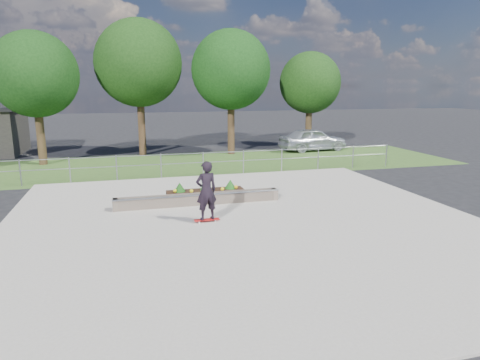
% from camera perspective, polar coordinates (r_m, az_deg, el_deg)
% --- Properties ---
extents(ground, '(120.00, 120.00, 0.00)m').
position_cam_1_polar(ground, '(13.60, 0.84, -5.90)').
color(ground, black).
rests_on(ground, ground).
extents(grass_verge, '(30.00, 8.00, 0.02)m').
position_cam_1_polar(grass_verge, '(24.06, -6.39, 2.14)').
color(grass_verge, '#345321').
rests_on(grass_verge, ground).
extents(concrete_slab, '(15.00, 15.00, 0.06)m').
position_cam_1_polar(concrete_slab, '(13.59, 0.84, -5.78)').
color(concrete_slab, '#A0998D').
rests_on(concrete_slab, ground).
extents(fence, '(20.06, 0.06, 1.20)m').
position_cam_1_polar(fence, '(20.53, -4.93, 2.55)').
color(fence, '#92959B').
rests_on(fence, ground).
extents(tree_far_left, '(4.55, 4.55, 7.15)m').
position_cam_1_polar(tree_far_left, '(25.80, -25.70, 12.52)').
color(tree_far_left, '#332314').
rests_on(tree_far_left, ground).
extents(tree_mid_left, '(5.25, 5.25, 8.25)m').
position_cam_1_polar(tree_mid_left, '(27.46, -13.37, 14.89)').
color(tree_mid_left, '#332014').
rests_on(tree_mid_left, ground).
extents(tree_mid_right, '(4.90, 4.90, 7.70)m').
position_cam_1_polar(tree_mid_right, '(27.23, -1.23, 14.44)').
color(tree_mid_right, '#332114').
rests_on(tree_mid_right, ground).
extents(tree_far_right, '(4.20, 4.20, 6.60)m').
position_cam_1_polar(tree_far_right, '(30.61, 9.31, 12.65)').
color(tree_far_right, '#372716').
rests_on(tree_far_right, ground).
extents(grind_ledge, '(6.00, 0.44, 0.43)m').
position_cam_1_polar(grind_ledge, '(15.60, -5.55, -2.54)').
color(grind_ledge, brown).
rests_on(grind_ledge, concrete_slab).
extents(planter_bed, '(3.00, 1.20, 0.61)m').
position_cam_1_polar(planter_bed, '(16.55, -4.50, -1.71)').
color(planter_bed, black).
rests_on(planter_bed, concrete_slab).
extents(skateboarder, '(0.80, 0.57, 1.96)m').
position_cam_1_polar(skateboarder, '(13.39, -4.51, -1.45)').
color(skateboarder, silver).
rests_on(skateboarder, concrete_slab).
extents(parked_car, '(4.68, 2.20, 1.55)m').
position_cam_1_polar(parked_car, '(29.24, 9.67, 5.37)').
color(parked_car, '#B0B5BA').
rests_on(parked_car, ground).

